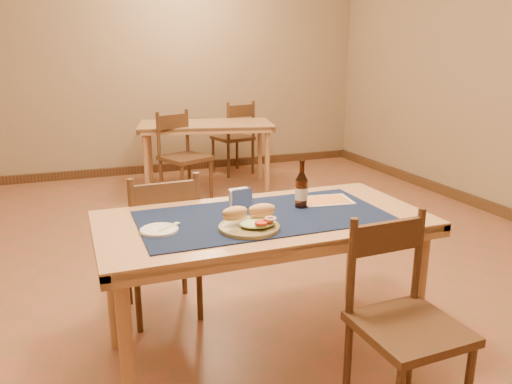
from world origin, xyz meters
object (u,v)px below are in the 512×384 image
object	(u,v)px
back_table	(206,130)
main_table	(263,233)
chair_main_near	(403,319)
sandwich_plate	(251,223)
napkin_holder	(241,199)
beer_bottle	(301,190)
chair_main_far	(162,242)

from	to	relation	value
back_table	main_table	bearing A→B (deg)	-100.41
chair_main_near	sandwich_plate	world-z (taller)	chair_main_near
back_table	sandwich_plate	xyz separation A→B (m)	(-0.73, -3.46, 0.12)
sandwich_plate	napkin_holder	bearing A→B (deg)	79.95
beer_bottle	chair_main_near	bearing A→B (deg)	-78.40
chair_main_near	back_table	bearing A→B (deg)	86.68
chair_main_near	napkin_holder	world-z (taller)	chair_main_near
back_table	chair_main_far	size ratio (longest dim) A/B	1.80
main_table	napkin_holder	size ratio (longest dim) A/B	12.48
chair_main_far	beer_bottle	distance (m)	0.90
back_table	chair_main_near	xyz separation A→B (m)	(-0.23, -3.95, -0.21)
chair_main_near	sandwich_plate	bearing A→B (deg)	135.98
chair_main_far	chair_main_near	world-z (taller)	chair_main_far
main_table	beer_bottle	bearing A→B (deg)	14.97
main_table	chair_main_far	distance (m)	0.72
main_table	back_table	distance (m)	3.37
back_table	sandwich_plate	world-z (taller)	sandwich_plate
chair_main_far	napkin_holder	world-z (taller)	chair_main_far
main_table	beer_bottle	world-z (taller)	beer_bottle
main_table	sandwich_plate	world-z (taller)	sandwich_plate
back_table	chair_main_near	size ratio (longest dim) A/B	1.83
chair_main_far	sandwich_plate	world-z (taller)	chair_main_far
sandwich_plate	main_table	bearing A→B (deg)	52.09
sandwich_plate	napkin_holder	xyz separation A→B (m)	(0.05, 0.30, 0.02)
chair_main_near	chair_main_far	bearing A→B (deg)	123.25
back_table	napkin_holder	distance (m)	3.24
chair_main_far	sandwich_plate	bearing A→B (deg)	-68.18
chair_main_near	beer_bottle	xyz separation A→B (m)	(-0.14, 0.70, 0.39)
sandwich_plate	napkin_holder	world-z (taller)	napkin_holder
sandwich_plate	beer_bottle	size ratio (longest dim) A/B	1.14
chair_main_near	beer_bottle	world-z (taller)	beer_bottle
beer_bottle	napkin_holder	distance (m)	0.32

